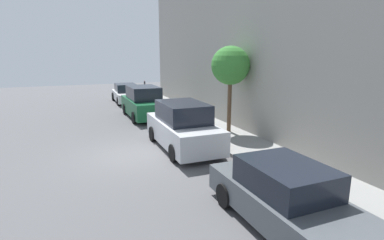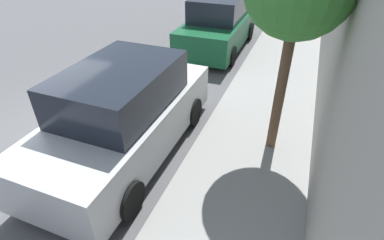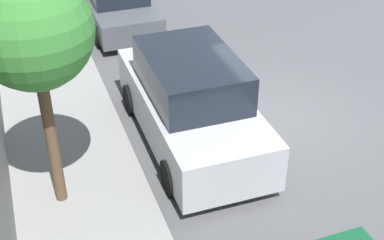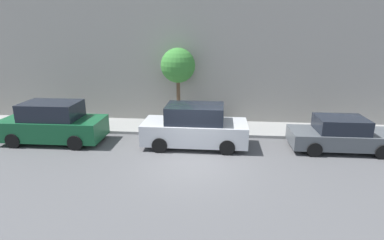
# 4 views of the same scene
# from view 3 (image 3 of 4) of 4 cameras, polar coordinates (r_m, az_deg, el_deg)

# --- Properties ---
(ground_plane) EXTENTS (60.00, 60.00, 0.00)m
(ground_plane) POSITION_cam_3_polar(r_m,az_deg,el_deg) (12.34, 9.39, 0.18)
(ground_plane) COLOR #515154
(sidewalk) EXTENTS (2.44, 32.00, 0.15)m
(sidewalk) POSITION_cam_3_polar(r_m,az_deg,el_deg) (11.09, -12.67, -4.00)
(sidewalk) COLOR gray
(sidewalk) RESTS_ON ground_plane
(parked_sedan_second) EXTENTS (1.92, 4.51, 1.54)m
(parked_sedan_second) POSITION_cam_3_polar(r_m,az_deg,el_deg) (16.80, -8.08, 12.33)
(parked_sedan_second) COLOR #4C5156
(parked_sedan_second) RESTS_ON ground_plane
(parked_suv_third) EXTENTS (2.08, 4.82, 1.98)m
(parked_suv_third) POSITION_cam_3_polar(r_m,az_deg,el_deg) (10.99, -0.12, 1.93)
(parked_suv_third) COLOR #B7BABF
(parked_suv_third) RESTS_ON ground_plane
(street_tree) EXTENTS (1.86, 1.86, 4.21)m
(street_tree) POSITION_cam_3_polar(r_m,az_deg,el_deg) (8.35, -16.64, 8.99)
(street_tree) COLOR brown
(street_tree) RESTS_ON sidewalk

